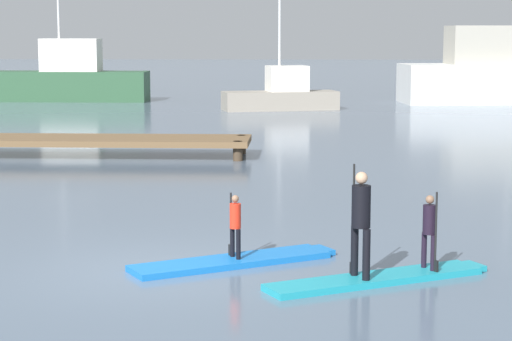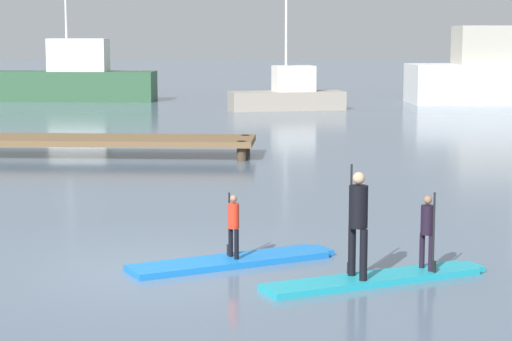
# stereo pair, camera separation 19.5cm
# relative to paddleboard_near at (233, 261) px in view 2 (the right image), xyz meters

# --- Properties ---
(ground_plane) EXTENTS (240.00, 240.00, 0.00)m
(ground_plane) POSITION_rel_paddleboard_near_xyz_m (-1.25, -0.47, -0.05)
(ground_plane) COLOR slate
(paddleboard_near) EXTENTS (3.33, 2.32, 0.10)m
(paddleboard_near) POSITION_rel_paddleboard_near_xyz_m (0.00, 0.00, 0.00)
(paddleboard_near) COLOR blue
(paddleboard_near) RESTS_ON ground
(paddler_child_solo) EXTENTS (0.25, 0.33, 1.04)m
(paddler_child_solo) POSITION_rel_paddleboard_near_xyz_m (0.00, 0.02, 0.62)
(paddler_child_solo) COLOR black
(paddler_child_solo) RESTS_ON paddleboard_near
(paddleboard_far) EXTENTS (3.49, 2.22, 0.10)m
(paddleboard_far) POSITION_rel_paddleboard_near_xyz_m (2.24, -1.02, 0.00)
(paddleboard_far) COLOR #1E9EB2
(paddleboard_far) RESTS_ON ground
(paddler_adult) EXTENTS (0.38, 0.46, 1.68)m
(paddler_adult) POSITION_rel_paddleboard_near_xyz_m (1.94, -1.17, 0.96)
(paddler_adult) COLOR black
(paddler_adult) RESTS_ON paddleboard_far
(paddler_child_front) EXTENTS (0.27, 0.37, 1.22)m
(paddler_child_front) POSITION_rel_paddleboard_near_xyz_m (3.03, -0.61, 0.70)
(paddler_child_front) COLOR black
(paddler_child_front) RESTS_ON paddleboard_far
(fishing_boat_green_midground) EXTENTS (9.86, 2.27, 7.96)m
(fishing_boat_green_midground) POSITION_rel_paddleboard_near_xyz_m (-12.08, 37.12, 1.10)
(fishing_boat_green_midground) COLOR #2D5638
(fishing_boat_green_midground) RESTS_ON ground
(motor_boat_small_navy) EXTENTS (5.74, 3.10, 5.37)m
(motor_boat_small_navy) POSITION_rel_paddleboard_near_xyz_m (0.09, 31.58, 0.70)
(motor_boat_small_navy) COLOR #9E9384
(motor_boat_small_navy) RESTS_ON ground
(floating_dock) EXTENTS (11.13, 2.26, 0.57)m
(floating_dock) POSITION_rel_paddleboard_near_xyz_m (-6.06, 13.57, 0.43)
(floating_dock) COLOR brown
(floating_dock) RESTS_ON ground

